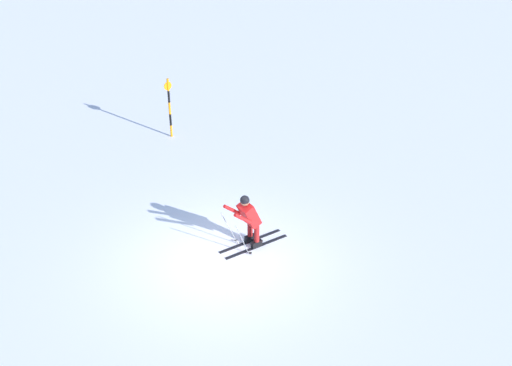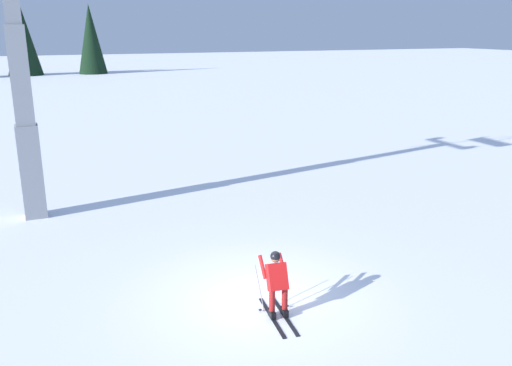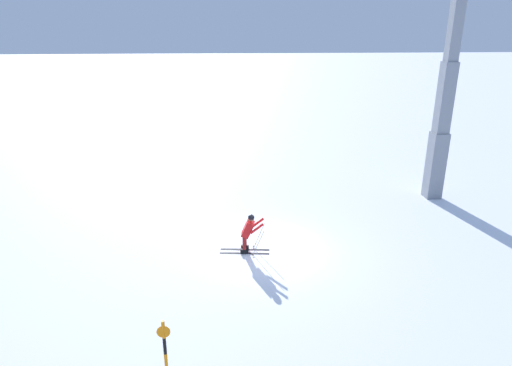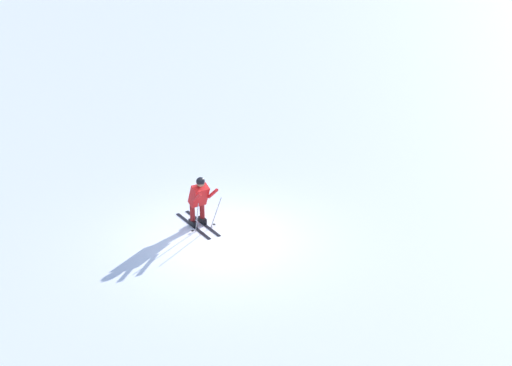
% 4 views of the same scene
% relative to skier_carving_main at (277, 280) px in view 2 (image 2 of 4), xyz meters
% --- Properties ---
extents(ground_plane, '(260.00, 260.00, 0.00)m').
position_rel_skier_carving_main_xyz_m(ground_plane, '(-0.04, 0.91, -0.82)').
color(ground_plane, white).
extents(skier_carving_main, '(0.75, 1.80, 1.56)m').
position_rel_skier_carving_main_xyz_m(skier_carving_main, '(0.00, 0.00, 0.00)').
color(skier_carving_main, black).
rests_on(skier_carving_main, ground_plane).
extents(lift_tower_near, '(0.70, 3.04, 9.89)m').
position_rel_skier_carving_main_xyz_m(lift_tower_near, '(-4.69, 9.03, 3.37)').
color(lift_tower_near, gray).
rests_on(lift_tower_near, ground_plane).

